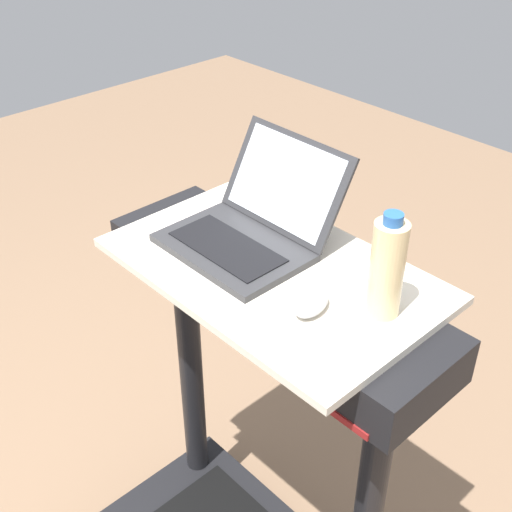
% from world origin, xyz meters
% --- Properties ---
extents(desk_board, '(0.75, 0.47, 0.02)m').
position_xyz_m(desk_board, '(0.00, 0.70, 1.11)').
color(desk_board, beige).
rests_on(desk_board, treadmill_base).
extents(laptop, '(0.34, 0.34, 0.22)m').
position_xyz_m(laptop, '(-0.11, 0.73, 1.17)').
color(laptop, '#2D2D30').
rests_on(laptop, desk_board).
extents(computer_mouse, '(0.08, 0.11, 0.03)m').
position_xyz_m(computer_mouse, '(0.17, 0.65, 1.14)').
color(computer_mouse, '#B2B2B7').
rests_on(computer_mouse, desk_board).
extents(water_bottle, '(0.07, 0.07, 0.23)m').
position_xyz_m(water_bottle, '(0.27, 0.75, 1.23)').
color(water_bottle, beige).
rests_on(water_bottle, desk_board).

